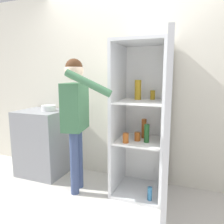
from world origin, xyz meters
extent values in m
plane|color=beige|center=(0.00, 0.00, 0.00)|extent=(12.00, 12.00, 0.00)
cube|color=silver|center=(0.00, 0.98, 1.27)|extent=(7.00, 0.06, 2.55)
cube|color=silver|center=(0.23, 0.63, 0.02)|extent=(0.61, 0.59, 0.04)
cube|color=silver|center=(0.23, 0.63, 1.79)|extent=(0.61, 0.59, 0.04)
cube|color=white|center=(0.23, 0.91, 0.91)|extent=(0.61, 0.03, 1.74)
cube|color=silver|center=(-0.06, 0.63, 0.91)|extent=(0.04, 0.59, 1.74)
cube|color=silver|center=(0.52, 0.63, 0.91)|extent=(0.03, 0.59, 1.74)
cube|color=white|center=(0.23, 0.63, 0.65)|extent=(0.54, 0.52, 0.02)
cube|color=white|center=(0.23, 0.63, 1.12)|extent=(0.54, 0.52, 0.02)
cube|color=silver|center=(0.60, 0.03, 0.91)|extent=(0.12, 0.62, 1.74)
cylinder|color=#1E5123|center=(0.31, 0.56, 0.77)|extent=(0.06, 0.06, 0.21)
cylinder|color=#B78C1E|center=(0.32, 0.80, 1.19)|extent=(0.06, 0.06, 0.11)
cylinder|color=#9E4C19|center=(0.24, 0.74, 0.78)|extent=(0.06, 0.06, 0.24)
cylinder|color=#9E4C19|center=(0.20, 0.59, 0.71)|extent=(0.07, 0.07, 0.10)
cylinder|color=teal|center=(0.39, 0.43, 0.11)|extent=(0.05, 0.05, 0.15)
cylinder|color=#9E4C19|center=(0.09, 0.46, 0.72)|extent=(0.07, 0.07, 0.11)
cylinder|color=#B78C1E|center=(0.16, 0.73, 1.25)|extent=(0.08, 0.08, 0.24)
cylinder|color=#384770|center=(-0.52, 0.46, 0.39)|extent=(0.10, 0.10, 0.78)
cylinder|color=#384770|center=(-0.50, 0.30, 0.39)|extent=(0.10, 0.10, 0.78)
cube|color=#3F724C|center=(-0.51, 0.38, 1.06)|extent=(0.29, 0.43, 0.55)
sphere|color=beige|center=(-0.51, 0.38, 1.48)|extent=(0.22, 0.22, 0.22)
sphere|color=#4C2D19|center=(-0.51, 0.38, 1.52)|extent=(0.20, 0.20, 0.20)
cylinder|color=#3F724C|center=(-0.55, 0.60, 1.03)|extent=(0.08, 0.08, 0.52)
cylinder|color=#3F724C|center=(-0.24, 0.21, 1.35)|extent=(0.51, 0.17, 0.29)
cube|color=gray|center=(-1.22, 0.65, 0.47)|extent=(0.64, 0.57, 0.93)
cylinder|color=white|center=(-1.11, 0.67, 0.97)|extent=(0.20, 0.20, 0.08)
camera|label=1|loc=(0.82, -1.84, 1.43)|focal=35.00mm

